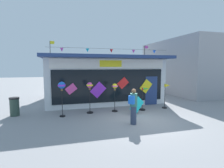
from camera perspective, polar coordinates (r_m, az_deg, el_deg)
The scene contains 11 objects.
ground_plane at distance 9.18m, azimuth 9.37°, elevation -11.52°, with size 80.00×80.00×0.00m, color gray.
kite_shop_building at distance 14.50m, azimuth -3.53°, elevation 1.87°, with size 8.67×6.89×4.61m.
wind_spinner_far_left at distance 9.78m, azimuth -15.92°, elevation -1.18°, with size 0.39×0.39×1.90m.
wind_spinner_left at distance 10.23m, azimuth -7.21°, elevation -2.00°, with size 0.38×0.38×1.80m.
wind_spinner_center_left at distance 10.52m, azimuth 0.90°, elevation -2.25°, with size 0.35×0.35×1.70m.
wind_spinner_center_right at distance 11.15m, azimuth 10.24°, elevation -4.49°, with size 0.63×0.39×1.41m.
wind_spinner_right at distance 11.97m, azimuth 17.17°, elevation -2.42°, with size 0.53×0.33×1.59m.
person_near_camera at distance 8.33m, azimuth 6.91°, elevation -6.95°, with size 0.47×0.45×1.68m.
trash_bin at distance 11.11m, azimuth -28.95°, elevation -6.38°, with size 0.52×0.52×1.02m.
display_kite_on_ground at distance 10.16m, azimuth 8.02°, elevation -6.88°, with size 0.51×0.03×0.94m, color #19B7BC.
neighbour_building at distance 20.27m, azimuth 23.10°, elevation 5.09°, with size 5.74×9.55×5.30m, color #99999E.
Camera 1 is at (-3.75, -7.93, 2.71)m, focal length 28.32 mm.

